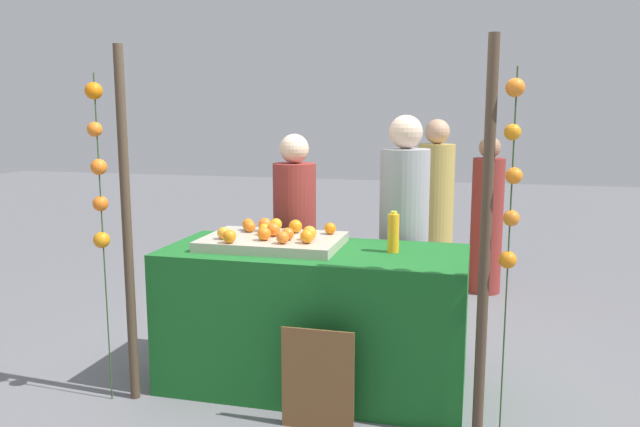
# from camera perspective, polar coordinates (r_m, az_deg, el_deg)

# --- Properties ---
(ground_plane) EXTENTS (24.00, 24.00, 0.00)m
(ground_plane) POSITION_cam_1_polar(r_m,az_deg,el_deg) (4.12, -0.53, -15.34)
(ground_plane) COLOR slate
(stall_counter) EXTENTS (1.86, 0.81, 0.88)m
(stall_counter) POSITION_cam_1_polar(r_m,az_deg,el_deg) (3.96, -0.54, -9.53)
(stall_counter) COLOR #196023
(stall_counter) RESTS_ON ground_plane
(orange_tray) EXTENTS (0.85, 0.59, 0.06)m
(orange_tray) POSITION_cam_1_polar(r_m,az_deg,el_deg) (3.93, -4.33, -2.57)
(orange_tray) COLOR #B2AD99
(orange_tray) RESTS_ON stall_counter
(orange_0) EXTENTS (0.08, 0.08, 0.08)m
(orange_0) POSITION_cam_1_polar(r_m,az_deg,el_deg) (3.76, -8.27, -2.08)
(orange_0) COLOR orange
(orange_0) RESTS_ON orange_tray
(orange_1) EXTENTS (0.08, 0.08, 0.08)m
(orange_1) POSITION_cam_1_polar(r_m,az_deg,el_deg) (3.88, -8.82, -1.79)
(orange_1) COLOR orange
(orange_1) RESTS_ON orange_tray
(orange_2) EXTENTS (0.09, 0.09, 0.09)m
(orange_2) POSITION_cam_1_polar(r_m,az_deg,el_deg) (4.04, -2.25, -1.17)
(orange_2) COLOR orange
(orange_2) RESTS_ON orange_tray
(orange_3) EXTENTS (0.08, 0.08, 0.08)m
(orange_3) POSITION_cam_1_polar(r_m,az_deg,el_deg) (3.81, -2.98, -1.88)
(orange_3) COLOR orange
(orange_3) RESTS_ON orange_tray
(orange_4) EXTENTS (0.09, 0.09, 0.09)m
(orange_4) POSITION_cam_1_polar(r_m,az_deg,el_deg) (3.94, -4.28, -1.47)
(orange_4) COLOR orange
(orange_4) RESTS_ON orange_tray
(orange_5) EXTENTS (0.08, 0.08, 0.08)m
(orange_5) POSITION_cam_1_polar(r_m,az_deg,el_deg) (3.72, -1.20, -2.12)
(orange_5) COLOR orange
(orange_5) RESTS_ON orange_tray
(orange_6) EXTENTS (0.08, 0.08, 0.08)m
(orange_6) POSITION_cam_1_polar(r_m,az_deg,el_deg) (3.71, -3.43, -2.21)
(orange_6) COLOR orange
(orange_6) RESTS_ON orange_tray
(orange_7) EXTENTS (0.07, 0.07, 0.07)m
(orange_7) POSITION_cam_1_polar(r_m,az_deg,el_deg) (4.00, 0.94, -1.37)
(orange_7) COLOR orange
(orange_7) RESTS_ON orange_tray
(orange_8) EXTENTS (0.08, 0.08, 0.08)m
(orange_8) POSITION_cam_1_polar(r_m,az_deg,el_deg) (4.14, -4.04, -0.98)
(orange_8) COLOR orange
(orange_8) RESTS_ON orange_tray
(orange_9) EXTENTS (0.09, 0.09, 0.09)m
(orange_9) POSITION_cam_1_polar(r_m,az_deg,el_deg) (4.11, -5.05, -1.02)
(orange_9) COLOR orange
(orange_9) RESTS_ON orange_tray
(orange_10) EXTENTS (0.07, 0.07, 0.07)m
(orange_10) POSITION_cam_1_polar(r_m,az_deg,el_deg) (3.98, -5.11, -1.45)
(orange_10) COLOR orange
(orange_10) RESTS_ON orange_tray
(orange_11) EXTENTS (0.09, 0.09, 0.09)m
(orange_11) POSITION_cam_1_polar(r_m,az_deg,el_deg) (3.81, -0.97, -1.79)
(orange_11) COLOR orange
(orange_11) RESTS_ON orange_tray
(orange_12) EXTENTS (0.08, 0.08, 0.08)m
(orange_12) POSITION_cam_1_polar(r_m,az_deg,el_deg) (3.81, -5.13, -1.85)
(orange_12) COLOR orange
(orange_12) RESTS_ON orange_tray
(orange_13) EXTENTS (0.07, 0.07, 0.07)m
(orange_13) POSITION_cam_1_polar(r_m,az_deg,el_deg) (4.09, -6.43, -1.19)
(orange_13) COLOR orange
(orange_13) RESTS_ON orange_tray
(orange_14) EXTENTS (0.08, 0.08, 0.08)m
(orange_14) POSITION_cam_1_polar(r_m,az_deg,el_deg) (4.15, -6.59, -0.99)
(orange_14) COLOR orange
(orange_14) RESTS_ON orange_tray
(juice_bottle) EXTENTS (0.07, 0.07, 0.25)m
(juice_bottle) POSITION_cam_1_polar(r_m,az_deg,el_deg) (3.76, 6.72, -1.76)
(juice_bottle) COLOR #FBA71C
(juice_bottle) RESTS_ON stall_counter
(chalkboard_sign) EXTENTS (0.40, 0.03, 0.58)m
(chalkboard_sign) POSITION_cam_1_polar(r_m,az_deg,el_deg) (3.49, -0.20, -15.03)
(chalkboard_sign) COLOR brown
(chalkboard_sign) RESTS_ON ground_plane
(vendor_left) EXTENTS (0.31, 0.31, 1.56)m
(vendor_left) POSITION_cam_1_polar(r_m,az_deg,el_deg) (4.59, -2.31, -3.18)
(vendor_left) COLOR maroon
(vendor_left) RESTS_ON ground_plane
(vendor_right) EXTENTS (0.34, 0.34, 1.70)m
(vendor_right) POSITION_cam_1_polar(r_m,az_deg,el_deg) (4.39, 7.63, -3.00)
(vendor_right) COLOR #99999E
(vendor_right) RESTS_ON ground_plane
(crowd_person_0) EXTENTS (0.30, 0.30, 1.49)m
(crowd_person_0) POSITION_cam_1_polar(r_m,az_deg,el_deg) (6.12, 14.99, -0.66)
(crowd_person_0) COLOR maroon
(crowd_person_0) RESTS_ON ground_plane
(crowd_person_1) EXTENTS (0.33, 0.33, 1.65)m
(crowd_person_1) POSITION_cam_1_polar(r_m,az_deg,el_deg) (5.79, 10.45, -0.28)
(crowd_person_1) COLOR tan
(crowd_person_1) RESTS_ON ground_plane
(canopy_post_left) EXTENTS (0.06, 0.06, 2.09)m
(canopy_post_left) POSITION_cam_1_polar(r_m,az_deg,el_deg) (3.80, -17.22, -1.32)
(canopy_post_left) COLOR #473828
(canopy_post_left) RESTS_ON ground_plane
(canopy_post_right) EXTENTS (0.06, 0.06, 2.09)m
(canopy_post_right) POSITION_cam_1_polar(r_m,az_deg,el_deg) (3.25, 14.86, -2.96)
(canopy_post_right) COLOR #473828
(canopy_post_right) RESTS_ON ground_plane
(garland_strand_left) EXTENTS (0.10, 0.10, 1.93)m
(garland_strand_left) POSITION_cam_1_polar(r_m,az_deg,el_deg) (3.77, -19.62, 3.82)
(garland_strand_left) COLOR #2D4C23
(garland_strand_left) RESTS_ON ground_plane
(garland_strand_right) EXTENTS (0.10, 0.10, 1.93)m
(garland_strand_right) POSITION_cam_1_polar(r_m,az_deg,el_deg) (3.21, 17.13, 3.22)
(garland_strand_right) COLOR #2D4C23
(garland_strand_right) RESTS_ON ground_plane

